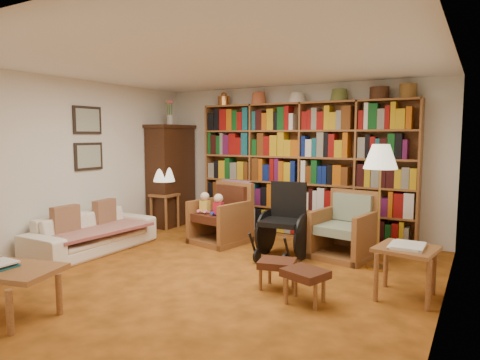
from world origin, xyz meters
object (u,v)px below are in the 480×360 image
Objects in this scene: armchair_leather at (223,217)px; armchair_sage at (345,232)px; sofa at (93,232)px; footstool_a at (277,265)px; footstool_b at (305,276)px; side_table_papers at (406,254)px; floor_lamp at (381,162)px; wheelchair at (284,223)px; side_table_lamp at (165,203)px.

armchair_leather reaches higher than armchair_sage.
footstool_a is at bearing -92.11° from sofa.
footstool_b is (0.13, -1.86, -0.07)m from armchair_sage.
footstool_b is at bearing -27.25° from footstool_a.
armchair_leather is at bearing 139.82° from footstool_b.
side_table_papers is at bearing 18.61° from footstool_a.
footstool_b is (-0.39, -1.49, -1.07)m from floor_lamp.
footstool_a is (0.44, -1.17, -0.20)m from wheelchair.
footstool_a is (1.62, -1.50, -0.12)m from armchair_leather.
floor_lamp is at bearing 118.31° from side_table_papers.
armchair_leather is 0.61× the size of floor_lamp.
wheelchair is at bearing 156.19° from side_table_papers.
side_table_papers is at bearing 36.60° from footstool_b.
floor_lamp reaches higher than side_table_papers.
floor_lamp is (2.42, -0.23, 0.96)m from armchair_leather.
side_table_lamp is at bearing 166.63° from wheelchair.
floor_lamp is at bearing -7.59° from side_table_lamp.
side_table_papers is at bearing -17.63° from side_table_lamp.
side_table_papers is 1.30× the size of footstool_b.
wheelchair reaches higher than footstool_a.
armchair_leather is at bearing 159.41° from side_table_papers.
side_table_lamp is 3.54m from footstool_a.
side_table_papers reaches higher than footstool_a.
side_table_papers is (4.20, 0.35, 0.18)m from sofa.
floor_lamp is at bearing 5.01° from wheelchair.
sofa is at bearing -86.68° from side_table_lamp.
armchair_sage is at bearing 33.67° from wheelchair.
floor_lamp is 2.45× the size of side_table_papers.
footstool_b is (0.40, -0.21, 0.01)m from footstool_a.
footstool_a is at bearing -161.39° from side_table_papers.
side_table_papers is at bearing -20.59° from armchair_leather.
sofa is 2.99× the size of side_table_papers.
wheelchair reaches higher than side_table_papers.
side_table_lamp reaches higher than footstool_b.
armchair_leather reaches higher than side_table_lamp.
armchair_leather is 2.65m from footstool_b.
floor_lamp is 1.87m from footstool_b.
side_table_lamp reaches higher than footstool_a.
wheelchair is 0.66× the size of floor_lamp.
footstool_a is at bearing -30.43° from side_table_lamp.
armchair_sage is at bearing 144.29° from floor_lamp.
side_table_lamp is 3.97m from floor_lamp.
side_table_lamp is 4.51m from side_table_papers.
armchair_sage is (3.22, 1.58, 0.06)m from sofa.
side_table_lamp is 3.33m from armchair_sage.
armchair_leather is at bearing -11.37° from side_table_lamp.
side_table_lamp is 1.45m from armchair_leather.
footstool_b is at bearing -86.11° from armchair_sage.
side_table_papers is at bearing -85.97° from sofa.
floor_lamp is at bearing 58.15° from footstool_a.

